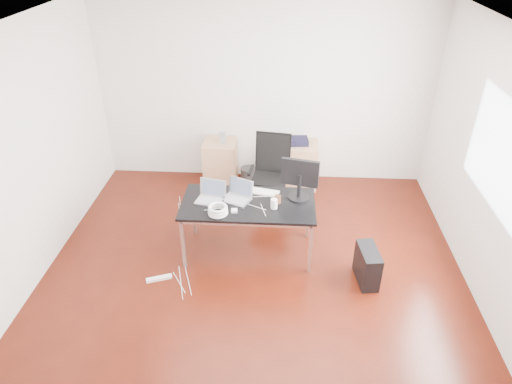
# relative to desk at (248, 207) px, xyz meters

# --- Properties ---
(room_shell) EXTENTS (5.00, 5.00, 5.00)m
(room_shell) POSITION_rel_desk_xyz_m (0.13, -0.49, 0.73)
(room_shell) COLOR #380E06
(room_shell) RESTS_ON ground
(desk) EXTENTS (1.60, 0.80, 0.73)m
(desk) POSITION_rel_desk_xyz_m (0.00, 0.00, 0.00)
(desk) COLOR black
(desk) RESTS_ON ground
(office_chair) EXTENTS (0.54, 0.56, 1.08)m
(office_chair) POSITION_rel_desk_xyz_m (0.24, 1.07, -0.07)
(office_chair) COLOR black
(office_chair) RESTS_ON ground
(filing_cabinet_left) EXTENTS (0.50, 0.50, 0.70)m
(filing_cabinet_left) POSITION_rel_desk_xyz_m (-0.57, 1.74, -0.33)
(filing_cabinet_left) COLOR tan
(filing_cabinet_left) RESTS_ON ground
(filing_cabinet_right) EXTENTS (0.50, 0.50, 0.70)m
(filing_cabinet_right) POSITION_rel_desk_xyz_m (0.68, 1.74, -0.33)
(filing_cabinet_right) COLOR tan
(filing_cabinet_right) RESTS_ON ground
(pc_tower) EXTENTS (0.26, 0.47, 0.44)m
(pc_tower) POSITION_rel_desk_xyz_m (1.41, -0.46, -0.46)
(pc_tower) COLOR black
(pc_tower) RESTS_ON ground
(wastebasket) EXTENTS (0.31, 0.31, 0.28)m
(wastebasket) POSITION_rel_desk_xyz_m (-0.14, 1.70, -0.54)
(wastebasket) COLOR black
(wastebasket) RESTS_ON ground
(power_strip) EXTENTS (0.30, 0.16, 0.04)m
(power_strip) POSITION_rel_desk_xyz_m (-1.01, -0.60, -0.66)
(power_strip) COLOR white
(power_strip) RESTS_ON ground
(laptop_left) EXTENTS (0.38, 0.32, 0.23)m
(laptop_left) POSITION_rel_desk_xyz_m (-0.45, 0.04, 0.11)
(laptop_left) COLOR silver
(laptop_left) RESTS_ON desk
(laptop_right) EXTENTS (0.41, 0.37, 0.23)m
(laptop_right) POSITION_rel_desk_xyz_m (-0.13, 0.09, 0.11)
(laptop_right) COLOR silver
(laptop_right) RESTS_ON desk
(monitor) EXTENTS (0.45, 0.26, 0.51)m
(monitor) POSITION_rel_desk_xyz_m (0.61, 0.17, 0.34)
(monitor) COLOR black
(monitor) RESTS_ON desk
(keyboard) EXTENTS (0.46, 0.23, 0.02)m
(keyboard) POSITION_rel_desk_xyz_m (0.14, 0.25, 0.06)
(keyboard) COLOR white
(keyboard) RESTS_ON desk
(cup_white) EXTENTS (0.10, 0.10, 0.12)m
(cup_white) POSITION_rel_desk_xyz_m (0.31, -0.09, 0.11)
(cup_white) COLOR white
(cup_white) RESTS_ON desk
(cup_brown) EXTENTS (0.10, 0.10, 0.10)m
(cup_brown) POSITION_rel_desk_xyz_m (0.35, 0.02, 0.10)
(cup_brown) COLOR #502D1B
(cup_brown) RESTS_ON desk
(cable_coil) EXTENTS (0.24, 0.24, 0.11)m
(cable_coil) POSITION_rel_desk_xyz_m (-0.33, -0.26, 0.11)
(cable_coil) COLOR white
(cable_coil) RESTS_ON desk
(power_adapter) EXTENTS (0.07, 0.07, 0.03)m
(power_adapter) POSITION_rel_desk_xyz_m (-0.15, -0.20, 0.07)
(power_adapter) COLOR white
(power_adapter) RESTS_ON desk
(speaker) EXTENTS (0.11, 0.10, 0.18)m
(speaker) POSITION_rel_desk_xyz_m (-0.52, 1.72, 0.11)
(speaker) COLOR #9E9E9E
(speaker) RESTS_ON filing_cabinet_left
(navy_garment) EXTENTS (0.32, 0.27, 0.09)m
(navy_garment) POSITION_rel_desk_xyz_m (0.62, 1.75, 0.07)
(navy_garment) COLOR black
(navy_garment) RESTS_ON filing_cabinet_right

